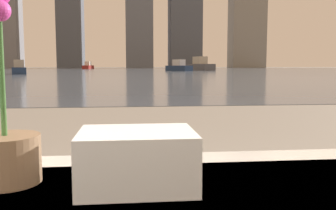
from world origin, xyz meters
TOP-DOWN VIEW (x-y plane):
  - potted_orchid at (-0.49, 0.83)m, footprint 0.15×0.15m
  - towel_stack at (-0.20, 0.77)m, footprint 0.24×0.19m
  - harbor_water at (0.00, 62.00)m, footprint 180.00×110.00m
  - harbor_boat_0 at (-8.90, 84.00)m, footprint 2.23×4.48m
  - harbor_boat_2 at (-9.81, 34.52)m, footprint 2.00×3.54m
  - harbor_boat_3 at (6.74, 50.88)m, footprint 3.46×4.28m
  - harbor_boat_5 at (10.63, 55.86)m, footprint 3.79×5.88m
  - skyline_tower_1 at (-36.11, 118.00)m, footprint 7.63×8.11m
  - skyline_tower_2 at (-17.33, 118.00)m, footprint 6.93×11.68m

SIDE VIEW (x-z plane):
  - harbor_water at x=0.00m, z-range 0.00..0.01m
  - harbor_boat_2 at x=-9.81m, z-range -0.18..1.08m
  - harbor_boat_3 at x=6.74m, z-range -0.22..1.34m
  - harbor_boat_0 at x=-8.90m, z-range -0.23..1.38m
  - towel_stack at x=-0.20m, z-range 0.52..0.64m
  - potted_orchid at x=-0.49m, z-range 0.38..0.85m
  - harbor_boat_5 at x=10.63m, z-range -0.30..1.79m
  - skyline_tower_2 at x=-17.33m, z-range 0.00..28.54m
  - skyline_tower_1 at x=-36.11m, z-range 0.00..39.60m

